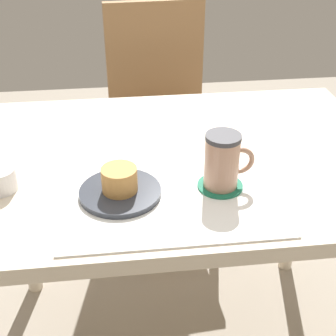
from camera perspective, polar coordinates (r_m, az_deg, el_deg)
The scene contains 8 objects.
dining_table at distance 1.18m, azimuth 0.95°, elevation -2.00°, with size 1.05×0.71×0.71m.
wooden_chair at distance 1.86m, azimuth -0.94°, elevation 6.76°, with size 0.45×0.45×0.89m.
placemat at distance 0.97m, azimuth 0.28°, elevation -3.63°, with size 0.45×0.31×0.00m, color white.
pastry_plate at distance 0.98m, azimuth -5.84°, elevation -2.95°, with size 0.17×0.17×0.01m, color #333842.
pastry at distance 0.96m, azimuth -5.94°, elevation -1.40°, with size 0.07×0.07×0.05m, color tan.
coffee_coaster at distance 1.01m, azimuth 6.36°, elevation -2.15°, with size 0.10×0.10×0.01m, color #196B4C.
coffee_mug at distance 0.98m, azimuth 6.72°, elevation 0.90°, with size 0.11×0.07×0.12m.
sugar_bowl at distance 1.05m, azimuth -19.81°, elevation -1.33°, with size 0.07×0.07×0.05m, color white.
Camera 1 is at (-0.14, -0.97, 1.28)m, focal length 50.00 mm.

